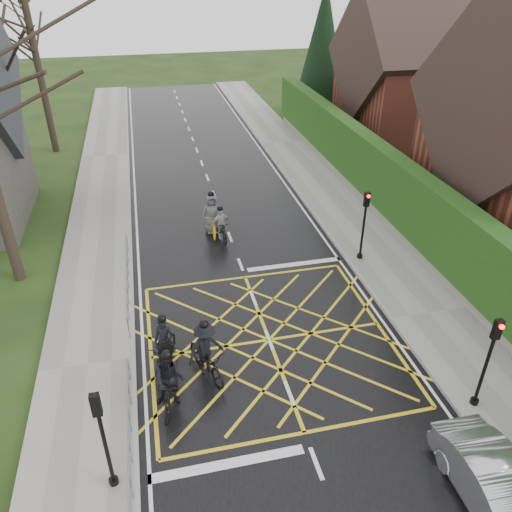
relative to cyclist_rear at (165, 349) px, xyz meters
name	(u,v)px	position (x,y,z in m)	size (l,w,h in m)	color
ground	(269,340)	(3.51, 0.37, -0.62)	(120.00, 120.00, 0.00)	black
road	(269,340)	(3.51, 0.37, -0.62)	(9.00, 80.00, 0.01)	black
sidewalk_right	(428,314)	(9.51, 0.37, -0.55)	(3.00, 80.00, 0.15)	gray
sidewalk_left	(88,366)	(-2.49, 0.37, -0.55)	(3.00, 80.00, 0.15)	gray
stone_wall	(397,228)	(11.26, 6.37, -0.27)	(0.50, 38.00, 0.70)	slate
hedge	(403,194)	(11.26, 6.37, 1.48)	(0.90, 38.00, 2.80)	#113E12
house_far	(420,79)	(18.27, 18.37, 3.74)	(9.80, 8.80, 10.30)	brown
conifer	(323,52)	(14.26, 26.37, 4.37)	(4.60, 4.60, 10.00)	black
tree_far	(32,36)	(-5.79, 22.37, 6.57)	(8.40, 8.40, 10.40)	black
railing_south	(129,430)	(-1.14, -3.13, 0.16)	(0.05, 5.04, 1.03)	slate
railing_north	(127,275)	(-1.14, 4.37, 0.16)	(0.05, 6.04, 1.03)	slate
traffic_light_ne	(364,226)	(8.61, 4.57, 1.04)	(0.24, 0.31, 3.21)	black
traffic_light_se	(486,365)	(8.61, -3.83, 1.04)	(0.24, 0.31, 3.21)	black
traffic_light_sw	(105,442)	(-1.59, -4.12, 1.04)	(0.24, 0.31, 3.21)	black
cyclist_rear	(165,349)	(0.00, 0.00, 0.00)	(1.35, 2.09, 1.92)	black
cyclist_back	(170,385)	(0.02, -1.74, 0.14)	(1.06, 2.09, 2.01)	black
cyclist_mid	(206,354)	(1.22, -0.68, 0.12)	(1.44, 2.21, 2.03)	black
cyclist_front	(221,227)	(3.11, 7.82, -0.02)	(0.92, 1.68, 1.63)	black
cyclist_lead	(212,219)	(2.81, 8.55, 0.10)	(0.96, 2.18, 2.10)	gold
car	(498,491)	(7.21, -6.73, 0.03)	(1.39, 3.99, 1.31)	#B2B3B9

